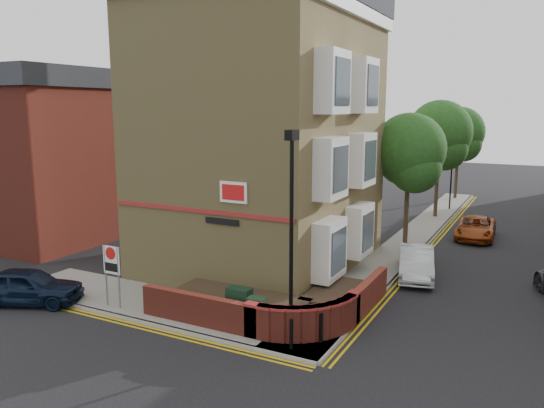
{
  "coord_description": "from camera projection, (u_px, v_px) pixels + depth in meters",
  "views": [
    {
      "loc": [
        8.2,
        -12.67,
        7.05
      ],
      "look_at": [
        -0.51,
        4.0,
        3.62
      ],
      "focal_mm": 35.0,
      "sensor_mm": 36.0,
      "label": 1
    }
  ],
  "objects": [
    {
      "name": "utility_cabinet_small",
      "position": [
        256.0,
        315.0,
        16.57
      ],
      "size": [
        0.55,
        0.4,
        1.1
      ],
      "primitive_type": "cube",
      "color": "black",
      "rests_on": "pavement_corner"
    },
    {
      "name": "pavement_main",
      "position": [
        414.0,
        237.0,
        29.07
      ],
      "size": [
        2.0,
        32.0,
        0.12
      ],
      "primitive_type": "cube",
      "color": "gray",
      "rests_on": "ground"
    },
    {
      "name": "red_car_main",
      "position": [
        476.0,
        228.0,
        28.89
      ],
      "size": [
        2.13,
        4.28,
        1.17
      ],
      "primitive_type": "imported",
      "rotation": [
        0.0,
        0.0,
        0.05
      ],
      "color": "#963A10",
      "rests_on": "ground"
    },
    {
      "name": "garden_wall",
      "position": [
        265.0,
        315.0,
        18.22
      ],
      "size": [
        6.8,
        6.0,
        1.2
      ],
      "primitive_type": null,
      "color": "maroon",
      "rests_on": "ground"
    },
    {
      "name": "ground",
      "position": [
        226.0,
        344.0,
        16.05
      ],
      "size": [
        120.0,
        120.0,
        0.0
      ],
      "primitive_type": "plane",
      "color": "black",
      "rests_on": "ground"
    },
    {
      "name": "corner_building",
      "position": [
        267.0,
        127.0,
        23.2
      ],
      "size": [
        8.95,
        10.4,
        13.6
      ],
      "color": "#9E8D54",
      "rests_on": "ground"
    },
    {
      "name": "tree_near",
      "position": [
        409.0,
        155.0,
        26.53
      ],
      "size": [
        3.64,
        3.65,
        6.7
      ],
      "color": "#382B1E",
      "rests_on": "pavement_main"
    },
    {
      "name": "yellow_lines_main",
      "position": [
        437.0,
        240.0,
        28.51
      ],
      "size": [
        0.28,
        32.0,
        0.01
      ],
      "primitive_type": "cube",
      "color": "gold",
      "rests_on": "ground"
    },
    {
      "name": "silver_car_near",
      "position": [
        416.0,
        263.0,
        22.2
      ],
      "size": [
        2.21,
        4.11,
        1.29
      ],
      "primitive_type": "imported",
      "rotation": [
        0.0,
        0.0,
        0.23
      ],
      "color": "#B4B8BC",
      "rests_on": "ground"
    },
    {
      "name": "bollard_far",
      "position": [
        321.0,
        328.0,
        15.8
      ],
      "size": [
        0.11,
        0.11,
        0.9
      ],
      "primitive_type": "cylinder",
      "color": "black",
      "rests_on": "pavement_corner"
    },
    {
      "name": "kerb_side",
      "position": [
        137.0,
        321.0,
        17.63
      ],
      "size": [
        13.0,
        0.15,
        0.12
      ],
      "primitive_type": "cube",
      "color": "gray",
      "rests_on": "ground"
    },
    {
      "name": "navy_hatchback",
      "position": [
        28.0,
        286.0,
        19.22
      ],
      "size": [
        4.2,
        3.01,
        1.33
      ],
      "primitive_type": "imported",
      "rotation": [
        0.0,
        0.0,
        1.99
      ],
      "color": "black",
      "rests_on": "ground"
    },
    {
      "name": "side_building",
      "position": [
        72.0,
        154.0,
        29.04
      ],
      "size": [
        6.4,
        10.4,
        9.0
      ],
      "color": "maroon",
      "rests_on": "ground"
    },
    {
      "name": "lamppost",
      "position": [
        291.0,
        234.0,
        15.76
      ],
      "size": [
        0.25,
        0.5,
        6.3
      ],
      "color": "black",
      "rests_on": "pavement_corner"
    },
    {
      "name": "bollard_near",
      "position": [
        291.0,
        334.0,
        15.38
      ],
      "size": [
        0.11,
        0.11,
        0.9
      ],
      "primitive_type": "cylinder",
      "color": "black",
      "rests_on": "pavement_corner"
    },
    {
      "name": "tree_mid",
      "position": [
        440.0,
        137.0,
        33.42
      ],
      "size": [
        4.03,
        4.03,
        7.42
      ],
      "color": "#382B1E",
      "rests_on": "pavement_main"
    },
    {
      "name": "pavement_corner",
      "position": [
        166.0,
        306.0,
        18.94
      ],
      "size": [
        13.0,
        3.0,
        0.12
      ],
      "primitive_type": "cube",
      "color": "gray",
      "rests_on": "ground"
    },
    {
      "name": "kerb_main_near",
      "position": [
        432.0,
        239.0,
        28.62
      ],
      "size": [
        0.15,
        32.0,
        0.12
      ],
      "primitive_type": "cube",
      "color": "gray",
      "rests_on": "ground"
    },
    {
      "name": "yellow_lines_side",
      "position": [
        132.0,
        325.0,
        17.42
      ],
      "size": [
        13.0,
        0.28,
        0.01
      ],
      "primitive_type": "cube",
      "color": "gold",
      "rests_on": "ground"
    },
    {
      "name": "utility_cabinet_large",
      "position": [
        239.0,
        306.0,
        17.19
      ],
      "size": [
        0.8,
        0.45,
        1.2
      ],
      "primitive_type": "cube",
      "color": "black",
      "rests_on": "pavement_corner"
    },
    {
      "name": "tree_far",
      "position": [
        459.0,
        136.0,
        40.45
      ],
      "size": [
        3.81,
        3.81,
        7.0
      ],
      "color": "#382B1E",
      "rests_on": "pavement_main"
    },
    {
      "name": "traffic_light_assembly",
      "position": [
        452.0,
        171.0,
        36.25
      ],
      "size": [
        0.2,
        0.16,
        4.2
      ],
      "color": "black",
      "rests_on": "pavement_main"
    },
    {
      "name": "zone_sign",
      "position": [
        112.0,
        265.0,
        18.46
      ],
      "size": [
        0.72,
        0.07,
        2.2
      ],
      "color": "slate",
      "rests_on": "pavement_corner"
    }
  ]
}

